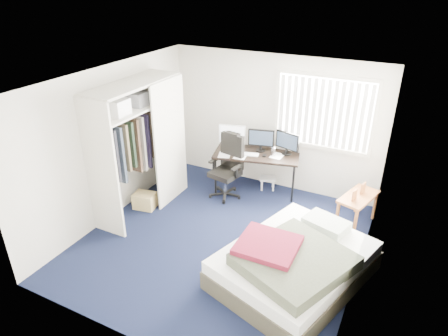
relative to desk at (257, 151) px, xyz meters
name	(u,v)px	position (x,y,z in m)	size (l,w,h in m)	color
ground	(222,240)	(0.17, -1.75, -0.79)	(4.20, 4.20, 0.00)	black
room_shell	(222,152)	(0.17, -1.75, 0.72)	(4.20, 4.20, 4.20)	silver
window_assembly	(324,113)	(1.07, 0.29, 0.81)	(1.72, 0.09, 1.32)	white
closet	(138,136)	(-1.51, -1.49, 0.56)	(0.64, 1.84, 2.22)	beige
desk	(257,151)	(0.00, 0.00, 0.00)	(1.67, 1.07, 1.22)	black
office_chair	(228,172)	(-0.39, -0.43, -0.33)	(0.66, 0.66, 1.19)	black
footstool	(268,180)	(0.20, 0.10, -0.60)	(0.36, 0.33, 0.24)	white
nightstand	(358,199)	(1.91, -0.36, -0.32)	(0.59, 0.86, 0.72)	brown
bed	(294,263)	(1.42, -2.10, -0.50)	(2.07, 2.41, 0.67)	#393529
pine_box	(145,201)	(-1.48, -1.50, -0.65)	(0.37, 0.28, 0.28)	tan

